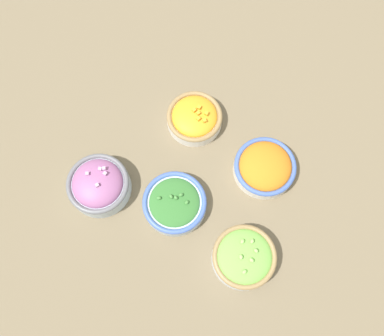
{
  "coord_description": "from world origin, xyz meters",
  "views": [
    {
      "loc": [
        0.14,
        -0.28,
        1.0
      ],
      "look_at": [
        0.0,
        0.0,
        0.03
      ],
      "focal_mm": 40.0,
      "sensor_mm": 36.0,
      "label": 1
    }
  ],
  "objects_px": {
    "bowl_broccoli": "(173,202)",
    "bowl_carrots": "(265,167)",
    "bowl_red_onion": "(99,185)",
    "bowl_lettuce": "(244,257)",
    "bowl_squash": "(195,118)"
  },
  "relations": [
    {
      "from": "bowl_broccoli",
      "to": "bowl_carrots",
      "type": "xyz_separation_m",
      "value": [
        0.16,
        0.17,
        0.0
      ]
    },
    {
      "from": "bowl_squash",
      "to": "bowl_red_onion",
      "type": "bearing_deg",
      "value": -116.31
    },
    {
      "from": "bowl_broccoli",
      "to": "bowl_carrots",
      "type": "distance_m",
      "value": 0.24
    },
    {
      "from": "bowl_red_onion",
      "to": "bowl_lettuce",
      "type": "bearing_deg",
      "value": -0.69
    },
    {
      "from": "bowl_broccoli",
      "to": "bowl_carrots",
      "type": "height_order",
      "value": "bowl_carrots"
    },
    {
      "from": "bowl_red_onion",
      "to": "bowl_carrots",
      "type": "xyz_separation_m",
      "value": [
        0.34,
        0.21,
        -0.01
      ]
    },
    {
      "from": "bowl_broccoli",
      "to": "bowl_lettuce",
      "type": "height_order",
      "value": "bowl_lettuce"
    },
    {
      "from": "bowl_carrots",
      "to": "bowl_squash",
      "type": "bearing_deg",
      "value": 168.19
    },
    {
      "from": "bowl_red_onion",
      "to": "bowl_lettuce",
      "type": "distance_m",
      "value": 0.38
    },
    {
      "from": "bowl_lettuce",
      "to": "bowl_carrots",
      "type": "bearing_deg",
      "value": 100.39
    },
    {
      "from": "bowl_lettuce",
      "to": "bowl_red_onion",
      "type": "bearing_deg",
      "value": 179.31
    },
    {
      "from": "bowl_squash",
      "to": "bowl_lettuce",
      "type": "height_order",
      "value": "bowl_lettuce"
    },
    {
      "from": "bowl_broccoli",
      "to": "bowl_red_onion",
      "type": "height_order",
      "value": "bowl_red_onion"
    },
    {
      "from": "bowl_red_onion",
      "to": "bowl_carrots",
      "type": "relative_size",
      "value": 0.99
    },
    {
      "from": "bowl_red_onion",
      "to": "bowl_carrots",
      "type": "bearing_deg",
      "value": 32.46
    }
  ]
}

